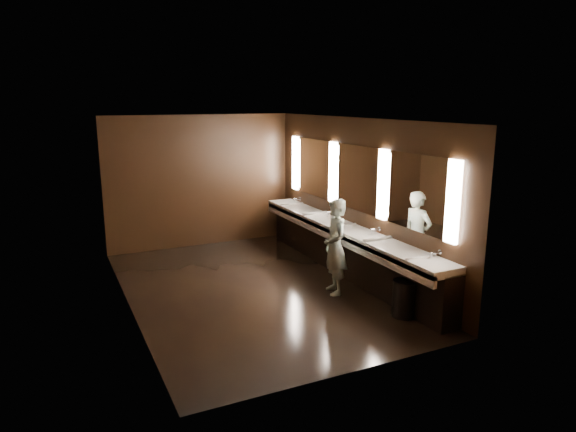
# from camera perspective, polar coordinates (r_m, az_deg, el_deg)

# --- Properties ---
(floor) EXTENTS (6.00, 6.00, 0.00)m
(floor) POSITION_cam_1_polar(r_m,az_deg,el_deg) (8.72, -3.81, -8.07)
(floor) COLOR black
(floor) RESTS_ON ground
(ceiling) EXTENTS (4.00, 6.00, 0.02)m
(ceiling) POSITION_cam_1_polar(r_m,az_deg,el_deg) (8.15, -4.11, 10.65)
(ceiling) COLOR #2D2D2B
(ceiling) RESTS_ON wall_back
(wall_back) EXTENTS (4.00, 0.02, 2.80)m
(wall_back) POSITION_cam_1_polar(r_m,az_deg,el_deg) (11.12, -9.70, 3.83)
(wall_back) COLOR black
(wall_back) RESTS_ON floor
(wall_front) EXTENTS (4.00, 0.02, 2.80)m
(wall_front) POSITION_cam_1_polar(r_m,az_deg,el_deg) (5.73, 7.26, -4.62)
(wall_front) COLOR black
(wall_front) RESTS_ON floor
(wall_left) EXTENTS (0.02, 6.00, 2.80)m
(wall_left) POSITION_cam_1_polar(r_m,az_deg,el_deg) (7.83, -17.69, -0.37)
(wall_left) COLOR black
(wall_left) RESTS_ON floor
(wall_right) EXTENTS (0.02, 6.00, 2.80)m
(wall_right) POSITION_cam_1_polar(r_m,az_deg,el_deg) (9.23, 7.66, 2.07)
(wall_right) COLOR black
(wall_right) RESTS_ON floor
(sink_counter) EXTENTS (0.55, 5.40, 1.01)m
(sink_counter) POSITION_cam_1_polar(r_m,az_deg,el_deg) (9.33, 6.43, -3.49)
(sink_counter) COLOR black
(sink_counter) RESTS_ON floor
(mirror_band) EXTENTS (0.06, 5.03, 1.15)m
(mirror_band) POSITION_cam_1_polar(r_m,az_deg,el_deg) (9.16, 7.62, 4.21)
(mirror_band) COLOR #FCE5D1
(mirror_band) RESTS_ON wall_right
(person) EXTENTS (0.49, 0.64, 1.57)m
(person) POSITION_cam_1_polar(r_m,az_deg,el_deg) (8.33, 5.27, -3.42)
(person) COLOR #83BDC3
(person) RESTS_ON floor
(trash_bin) EXTENTS (0.39, 0.39, 0.54)m
(trash_bin) POSITION_cam_1_polar(r_m,az_deg,el_deg) (7.76, 12.80, -8.92)
(trash_bin) COLOR black
(trash_bin) RESTS_ON floor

